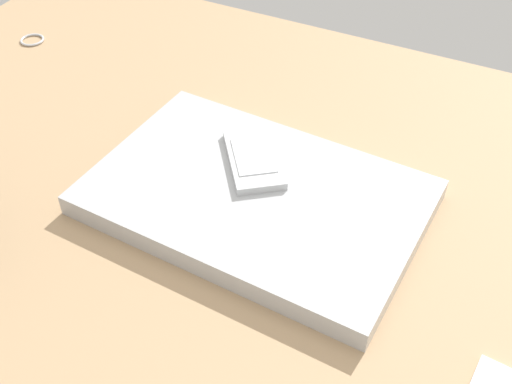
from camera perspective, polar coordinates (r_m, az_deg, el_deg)
The scene contains 4 objects.
desk_surface at distance 68.18cm, azimuth 1.57°, elevation -3.14°, with size 120.00×80.00×3.00cm, color tan.
laptop_closed at distance 67.46cm, azimuth -0.00°, elevation -0.48°, with size 34.50×22.57×2.46cm, color #B7BABC.
cell_phone_on_laptop at distance 69.61cm, azimuth -0.21°, elevation 3.03°, with size 10.50×11.49×1.04cm.
key_ring at distance 102.07cm, azimuth -19.45°, elevation 12.75°, with size 3.51×3.51×0.36cm, color silver.
Camera 1 is at (19.48, -43.17, 50.55)cm, focal length 44.55 mm.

